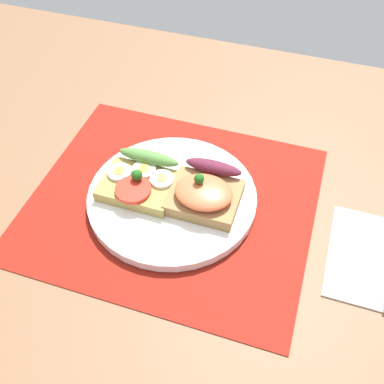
% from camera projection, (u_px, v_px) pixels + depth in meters
% --- Properties ---
extents(ground_plane, '(1.20, 0.90, 0.03)m').
position_uv_depth(ground_plane, '(173.00, 209.00, 0.68)').
color(ground_plane, brown).
extents(placemat, '(0.40, 0.35, 0.00)m').
position_uv_depth(placemat, '(172.00, 201.00, 0.66)').
color(placemat, maroon).
rests_on(placemat, ground_plane).
extents(plate, '(0.24, 0.24, 0.01)m').
position_uv_depth(plate, '(172.00, 197.00, 0.66)').
color(plate, white).
rests_on(plate, placemat).
extents(sandwich_egg_tomato, '(0.10, 0.10, 0.04)m').
position_uv_depth(sandwich_egg_tomato, '(140.00, 180.00, 0.65)').
color(sandwich_egg_tomato, '#A48B46').
rests_on(sandwich_egg_tomato, plate).
extents(sandwich_salmon, '(0.10, 0.10, 0.05)m').
position_uv_depth(sandwich_salmon, '(205.00, 192.00, 0.63)').
color(sandwich_salmon, '#997344').
rests_on(sandwich_salmon, plate).
extents(napkin, '(0.14, 0.15, 0.01)m').
position_uv_depth(napkin, '(382.00, 261.00, 0.59)').
color(napkin, white).
rests_on(napkin, ground_plane).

